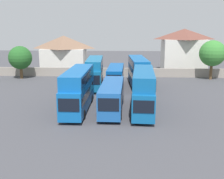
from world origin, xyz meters
TOP-DOWN VIEW (x-y plane):
  - ground at (0.00, 18.00)m, footprint 140.00×140.00m
  - depot_boundary_wall at (0.00, 23.67)m, footprint 56.00×0.50m
  - bus_1 at (-3.98, 0.24)m, footprint 2.63×11.47m
  - bus_2 at (0.16, 0.04)m, footprint 2.72×10.49m
  - bus_3 at (3.93, 0.26)m, footprint 3.01×11.50m
  - bus_4 at (-3.47, 13.48)m, footprint 3.08×11.22m
  - bus_5 at (0.07, 13.53)m, footprint 2.65×10.36m
  - bus_6 at (3.89, 14.10)m, footprint 3.33×12.16m
  - house_terrace_left at (-12.90, 31.90)m, footprint 10.59×6.60m
  - house_terrace_centre at (14.76, 30.59)m, footprint 9.83×7.61m
  - tree_left_of_lot at (18.45, 21.67)m, footprint 5.01×5.01m
  - tree_behind_wall at (-19.08, 20.67)m, footprint 4.57×4.57m

SIDE VIEW (x-z plane):
  - ground at x=0.00m, z-range 0.00..0.00m
  - depot_boundary_wall at x=0.00m, z-range 0.00..1.80m
  - bus_2 at x=0.16m, z-range 0.24..3.63m
  - bus_5 at x=0.07m, z-range 0.25..3.75m
  - bus_4 at x=-3.47m, z-range 0.31..5.21m
  - bus_6 at x=3.89m, z-range 0.31..5.23m
  - bus_3 at x=3.93m, z-range 0.31..5.25m
  - bus_1 at x=-3.98m, z-range 0.31..5.29m
  - tree_behind_wall at x=-19.08m, z-range 0.91..7.35m
  - house_terrace_left at x=-12.90m, z-range 0.09..8.23m
  - house_terrace_centre at x=14.76m, z-range 0.09..9.82m
  - tree_left_of_lot at x=18.45m, z-range 1.28..8.88m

